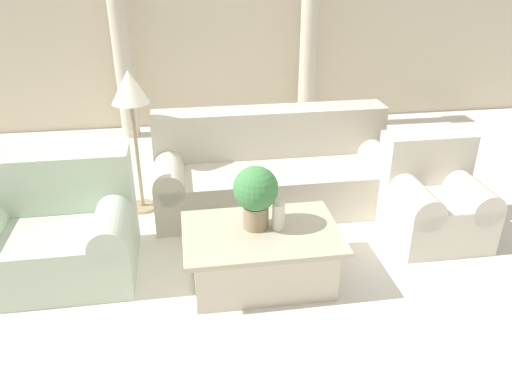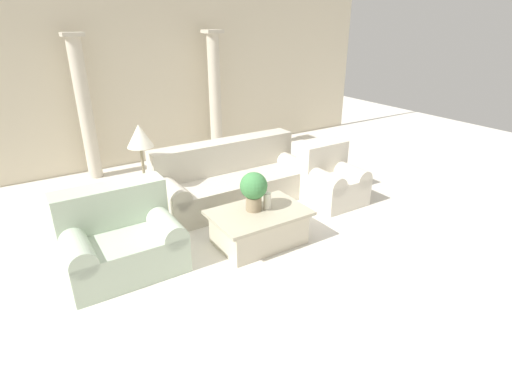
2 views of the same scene
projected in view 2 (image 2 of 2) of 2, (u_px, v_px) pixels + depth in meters
The scene contains 11 objects.
ground_plane at pixel (242, 228), 5.32m from camera, with size 16.00×16.00×0.00m, color silver.
wall_back at pixel (146, 76), 7.29m from camera, with size 10.00×0.06×3.20m.
sofa_long at pixel (232, 179), 5.98m from camera, with size 2.29×0.92×0.89m.
loveseat at pixel (120, 238), 4.39m from camera, with size 1.21×0.92×0.89m.
coffee_table at pixel (259, 227), 4.90m from camera, with size 1.16×0.79×0.43m.
potted_plant at pixel (254, 189), 4.74m from camera, with size 0.33×0.33×0.48m.
pillar_candle at pixel (267, 201), 4.85m from camera, with size 0.09×0.09×0.21m.
floor_lamp at pixel (140, 143), 5.09m from camera, with size 0.34×0.34×1.35m.
column_left at pixel (85, 108), 6.55m from camera, with size 0.32×0.32×2.37m.
column_right at pixel (215, 94), 7.73m from camera, with size 0.32×0.32×2.37m.
armchair at pixel (331, 179), 6.00m from camera, with size 0.78×0.82×0.86m.
Camera 2 is at (-2.35, -4.04, 2.59)m, focal length 28.00 mm.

